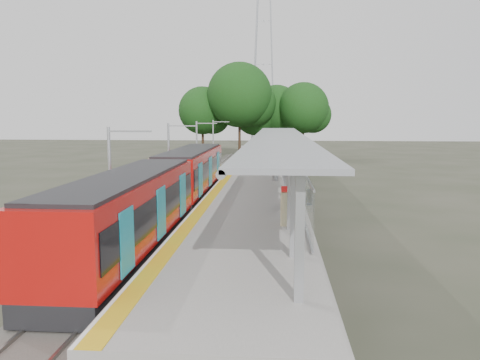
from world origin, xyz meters
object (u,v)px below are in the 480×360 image
object	(u,v)px
train	(168,187)
bench_far	(288,167)
bench_near	(292,198)
bench_mid	(292,201)
info_pillar_near	(285,209)
litter_bin	(275,174)
info_pillar_far	(270,161)

from	to	relation	value
train	bench_far	distance (m)	17.21
bench_near	bench_mid	distance (m)	0.33
info_pillar_near	bench_mid	bearing A→B (deg)	77.73
train	litter_bin	distance (m)	12.15
bench_near	info_pillar_far	bearing A→B (deg)	74.10
info_pillar_near	info_pillar_far	world-z (taller)	info_pillar_far
info_pillar_far	litter_bin	world-z (taller)	info_pillar_far
train	bench_near	size ratio (longest dim) A/B	16.48
train	info_pillar_near	xyz separation A→B (m)	(6.30, -4.26, -0.27)
info_pillar_far	info_pillar_near	bearing A→B (deg)	-77.70
info_pillar_far	litter_bin	size ratio (longest dim) A/B	2.06
info_pillar_far	bench_mid	bearing A→B (deg)	-75.80
train	litter_bin	xyz separation A→B (m)	(5.82, 10.64, -0.59)
bench_mid	info_pillar_far	distance (m)	17.94
bench_mid	info_pillar_near	world-z (taller)	info_pillar_near
bench_mid	bench_far	world-z (taller)	bench_far
info_pillar_near	litter_bin	bearing A→B (deg)	86.34
info_pillar_far	train	bearing A→B (deg)	-97.40
train	bench_near	xyz separation A→B (m)	(6.76, -0.27, -0.47)
bench_mid	bench_near	bearing A→B (deg)	78.13
train	bench_near	bearing A→B (deg)	-2.30
train	bench_far	world-z (taller)	train
bench_far	info_pillar_far	distance (m)	2.25
bench_far	info_pillar_near	world-z (taller)	info_pillar_near
info_pillar_near	litter_bin	distance (m)	14.91
bench_near	bench_mid	world-z (taller)	bench_near
litter_bin	bench_near	bearing A→B (deg)	-85.09
train	bench_far	bearing A→B (deg)	66.15
train	litter_bin	bearing A→B (deg)	61.32
info_pillar_near	litter_bin	world-z (taller)	info_pillar_near
bench_far	bench_near	bearing A→B (deg)	-99.03
info_pillar_near	info_pillar_far	distance (m)	21.58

